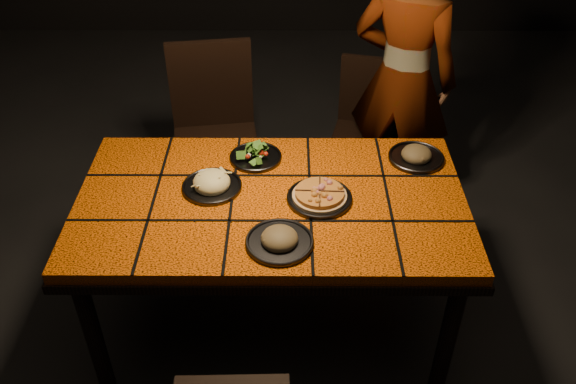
{
  "coord_description": "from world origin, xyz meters",
  "views": [
    {
      "loc": [
        0.08,
        -1.97,
        2.3
      ],
      "look_at": [
        0.07,
        -0.06,
        0.82
      ],
      "focal_mm": 38.0,
      "sensor_mm": 36.0,
      "label": 1
    }
  ],
  "objects_px": {
    "diner": "(403,79)",
    "plate_pasta": "(212,184)",
    "dining_table": "(271,212)",
    "plate_pizza": "(320,196)",
    "chair_far_right": "(368,121)",
    "chair_far_left": "(214,123)"
  },
  "relations": [
    {
      "from": "plate_pasta",
      "to": "chair_far_left",
      "type": "bearing_deg",
      "value": 96.08
    },
    {
      "from": "chair_far_left",
      "to": "chair_far_right",
      "type": "relative_size",
      "value": 1.2
    },
    {
      "from": "dining_table",
      "to": "plate_pasta",
      "type": "xyz_separation_m",
      "value": [
        -0.25,
        0.06,
        0.1
      ]
    },
    {
      "from": "plate_pasta",
      "to": "chair_far_right",
      "type": "bearing_deg",
      "value": 52.39
    },
    {
      "from": "diner",
      "to": "plate_pasta",
      "type": "height_order",
      "value": "diner"
    },
    {
      "from": "dining_table",
      "to": "plate_pasta",
      "type": "distance_m",
      "value": 0.28
    },
    {
      "from": "plate_pizza",
      "to": "chair_far_right",
      "type": "bearing_deg",
      "value": 73.13
    },
    {
      "from": "dining_table",
      "to": "chair_far_left",
      "type": "height_order",
      "value": "chair_far_left"
    },
    {
      "from": "dining_table",
      "to": "plate_pizza",
      "type": "relative_size",
      "value": 6.03
    },
    {
      "from": "plate_pizza",
      "to": "plate_pasta",
      "type": "height_order",
      "value": "plate_pasta"
    },
    {
      "from": "chair_far_left",
      "to": "plate_pasta",
      "type": "height_order",
      "value": "chair_far_left"
    },
    {
      "from": "diner",
      "to": "plate_pizza",
      "type": "relative_size",
      "value": 5.85
    },
    {
      "from": "chair_far_right",
      "to": "plate_pizza",
      "type": "relative_size",
      "value": 3.07
    },
    {
      "from": "dining_table",
      "to": "plate_pasta",
      "type": "bearing_deg",
      "value": 166.26
    },
    {
      "from": "chair_far_left",
      "to": "diner",
      "type": "xyz_separation_m",
      "value": [
        1.02,
        0.09,
        0.22
      ]
    },
    {
      "from": "plate_pasta",
      "to": "dining_table",
      "type": "bearing_deg",
      "value": -13.74
    },
    {
      "from": "diner",
      "to": "plate_pasta",
      "type": "relative_size",
      "value": 6.25
    },
    {
      "from": "dining_table",
      "to": "plate_pasta",
      "type": "height_order",
      "value": "plate_pasta"
    },
    {
      "from": "chair_far_right",
      "to": "chair_far_left",
      "type": "bearing_deg",
      "value": -154.84
    },
    {
      "from": "plate_pizza",
      "to": "plate_pasta",
      "type": "xyz_separation_m",
      "value": [
        -0.45,
        0.08,
        0.0
      ]
    },
    {
      "from": "plate_pizza",
      "to": "plate_pasta",
      "type": "bearing_deg",
      "value": 170.32
    },
    {
      "from": "dining_table",
      "to": "plate_pizza",
      "type": "xyz_separation_m",
      "value": [
        0.2,
        -0.02,
        0.1
      ]
    }
  ]
}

